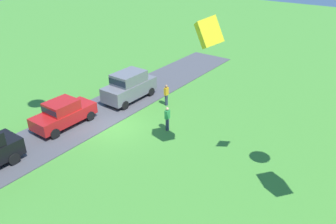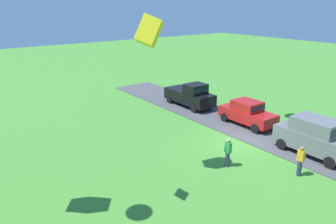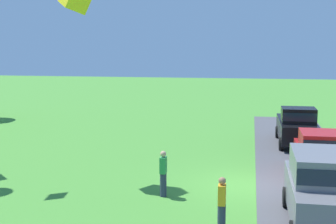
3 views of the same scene
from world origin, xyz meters
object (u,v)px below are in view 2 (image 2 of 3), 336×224
at_px(car_suv_near_entrance, 315,135).
at_px(car_sedan_mid_row, 247,112).
at_px(kite_box_mid_center, 149,31).
at_px(car_pickup_by_flagpole, 191,95).
at_px(person_beside_suv, 228,152).
at_px(person_watching_sky, 300,161).

distance_m(car_suv_near_entrance, car_sedan_mid_row, 5.87).
distance_m(car_sedan_mid_row, kite_box_mid_center, 11.97).
bearing_deg(car_suv_near_entrance, kite_box_mid_center, 66.21).
height_order(car_sedan_mid_row, kite_box_mid_center, kite_box_mid_center).
relative_size(car_suv_near_entrance, car_pickup_by_flagpole, 0.92).
distance_m(car_pickup_by_flagpole, person_beside_suv, 11.31).
relative_size(car_suv_near_entrance, car_sedan_mid_row, 1.05).
xyz_separation_m(car_pickup_by_flagpole, person_watching_sky, (-12.84, 3.29, -0.23)).
distance_m(car_sedan_mid_row, person_beside_suv, 7.10).
distance_m(car_suv_near_entrance, car_pickup_by_flagpole, 11.89).
bearing_deg(person_beside_suv, car_sedan_mid_row, -58.08).
relative_size(car_pickup_by_flagpole, person_beside_suv, 2.93).
bearing_deg(car_sedan_mid_row, person_beside_suv, 121.92).
bearing_deg(car_suv_near_entrance, person_beside_suv, 68.55).
bearing_deg(car_pickup_by_flagpole, person_watching_sky, 165.65).
height_order(car_suv_near_entrance, car_sedan_mid_row, car_suv_near_entrance).
bearing_deg(car_suv_near_entrance, person_watching_sky, 108.10).
relative_size(car_pickup_by_flagpole, kite_box_mid_center, 3.96).
bearing_deg(car_sedan_mid_row, car_pickup_by_flagpole, 3.87).
xyz_separation_m(car_suv_near_entrance, person_beside_suv, (2.07, 5.26, -0.42)).
distance_m(car_suv_near_entrance, kite_box_mid_center, 11.77).
bearing_deg(person_watching_sky, car_pickup_by_flagpole, -14.35).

